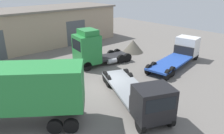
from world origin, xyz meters
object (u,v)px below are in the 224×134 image
object	(u,v)px
tractor_unit_green	(91,49)
flatbed_truck_black	(143,97)
gravel_pile	(133,46)
flatbed_truck_white	(182,51)

from	to	relation	value
tractor_unit_green	flatbed_truck_black	distance (m)	10.50
tractor_unit_green	gravel_pile	size ratio (longest dim) A/B	2.41
tractor_unit_green	gravel_pile	bearing A→B (deg)	-167.31
flatbed_truck_black	gravel_pile	world-z (taller)	flatbed_truck_black
tractor_unit_green	flatbed_truck_white	bearing A→B (deg)	154.32
gravel_pile	flatbed_truck_white	bearing A→B (deg)	-77.85
tractor_unit_green	flatbed_truck_black	world-z (taller)	tractor_unit_green
flatbed_truck_white	flatbed_truck_black	xyz separation A→B (m)	(-11.65, -4.06, -0.01)
flatbed_truck_black	tractor_unit_green	bearing A→B (deg)	-172.69
flatbed_truck_white	flatbed_truck_black	distance (m)	12.33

